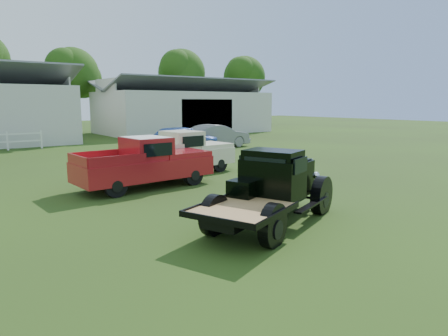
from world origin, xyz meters
TOP-DOWN VIEW (x-y plane):
  - ground at (0.00, 0.00)m, footprint 120.00×120.00m
  - shed_right at (14.00, 27.00)m, footprint 16.80×9.20m
  - tree_c at (5.00, 33.00)m, footprint 5.40×5.40m
  - tree_d at (18.00, 34.00)m, footprint 6.00×6.00m
  - tree_e at (26.00, 32.00)m, footprint 5.70×5.70m
  - vintage_flatbed at (-0.19, -1.29)m, footprint 5.04×3.43m
  - red_pickup at (-0.82, 4.61)m, footprint 5.10×2.22m
  - white_pickup at (1.64, 6.30)m, footprint 4.95×2.21m
  - misc_car_blue at (5.43, 12.62)m, footprint 5.05×2.59m
  - misc_car_grey at (8.63, 13.54)m, footprint 4.71×1.71m

SIDE VIEW (x-z plane):
  - ground at x=0.00m, z-range 0.00..0.00m
  - misc_car_grey at x=8.63m, z-range 0.00..1.54m
  - misc_car_blue at x=5.43m, z-range 0.00..1.65m
  - white_pickup at x=1.64m, z-range 0.00..1.77m
  - red_pickup at x=-0.82m, z-range 0.00..1.82m
  - vintage_flatbed at x=-0.19m, z-range 0.00..1.86m
  - shed_right at x=14.00m, z-range 0.00..5.20m
  - tree_c at x=5.00m, z-range 0.00..9.00m
  - tree_e at x=26.00m, z-range 0.00..9.50m
  - tree_d at x=18.00m, z-range 0.00..10.00m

